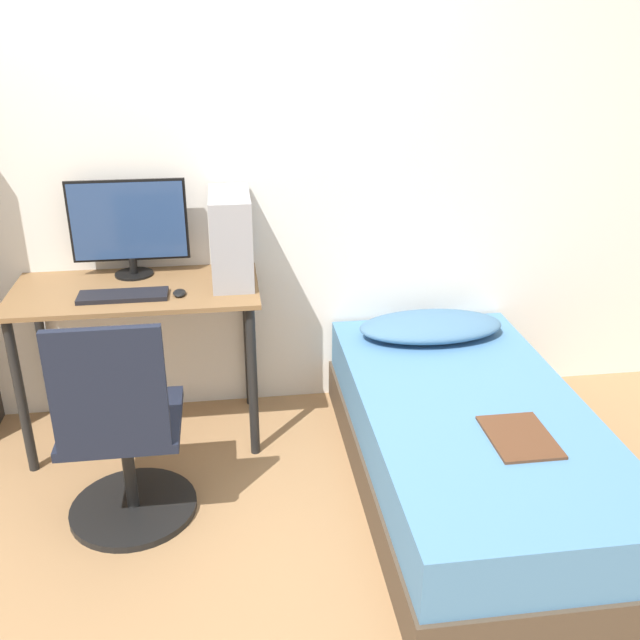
# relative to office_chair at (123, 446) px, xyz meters

# --- Properties ---
(ground_plane) EXTENTS (14.00, 14.00, 0.00)m
(ground_plane) POSITION_rel_office_chair_xyz_m (0.31, -0.46, -0.36)
(ground_plane) COLOR #9E754C
(wall_back) EXTENTS (8.00, 0.05, 2.50)m
(wall_back) POSITION_rel_office_chair_xyz_m (0.31, 0.96, 0.89)
(wall_back) COLOR silver
(wall_back) RESTS_ON ground_plane
(desk) EXTENTS (1.11, 0.57, 0.77)m
(desk) POSITION_rel_office_chair_xyz_m (0.02, 0.66, 0.29)
(desk) COLOR brown
(desk) RESTS_ON ground_plane
(office_chair) EXTENTS (0.52, 0.52, 0.94)m
(office_chair) POSITION_rel_office_chair_xyz_m (0.00, 0.00, 0.00)
(office_chair) COLOR black
(office_chair) RESTS_ON ground_plane
(bed) EXTENTS (0.95, 1.83, 0.43)m
(bed) POSITION_rel_office_chair_xyz_m (1.43, 0.02, -0.15)
(bed) COLOR #4C3D2D
(bed) RESTS_ON ground_plane
(pillow) EXTENTS (0.72, 0.36, 0.11)m
(pillow) POSITION_rel_office_chair_xyz_m (1.43, 0.68, 0.13)
(pillow) COLOR teal
(pillow) RESTS_ON bed
(magazine) EXTENTS (0.24, 0.32, 0.01)m
(magazine) POSITION_rel_office_chair_xyz_m (1.52, -0.26, 0.08)
(magazine) COLOR #56331E
(magazine) RESTS_ON bed
(monitor) EXTENTS (0.54, 0.18, 0.46)m
(monitor) POSITION_rel_office_chair_xyz_m (0.00, 0.84, 0.66)
(monitor) COLOR black
(monitor) RESTS_ON desk
(keyboard) EXTENTS (0.39, 0.14, 0.02)m
(keyboard) POSITION_rel_office_chair_xyz_m (-0.02, 0.54, 0.42)
(keyboard) COLOR black
(keyboard) RESTS_ON desk
(pc_tower) EXTENTS (0.18, 0.41, 0.41)m
(pc_tower) POSITION_rel_office_chair_xyz_m (0.47, 0.71, 0.62)
(pc_tower) COLOR #99999E
(pc_tower) RESTS_ON desk
(mouse) EXTENTS (0.06, 0.09, 0.02)m
(mouse) POSITION_rel_office_chair_xyz_m (0.23, 0.54, 0.42)
(mouse) COLOR black
(mouse) RESTS_ON desk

